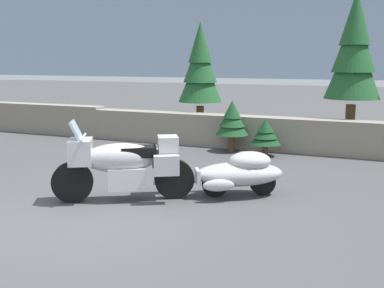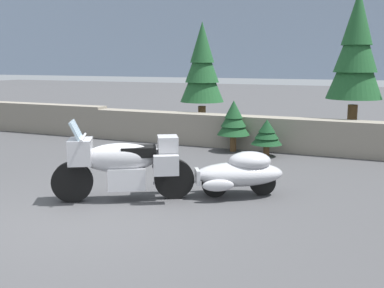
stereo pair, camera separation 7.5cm
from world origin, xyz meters
name	(u,v)px [view 1 (the left image)]	position (x,y,z in m)	size (l,w,h in m)	color
ground_plane	(89,217)	(0.00, 0.00, 0.00)	(80.00, 80.00, 0.00)	#424244
stone_guard_wall	(230,131)	(0.06, 6.24, 0.43)	(24.00, 0.59, 0.93)	gray
distant_ridgeline	(376,32)	(0.00, 96.21, 8.00)	(240.00, 80.00, 16.00)	#8C9EB7
touring_motorcycle	(123,163)	(0.02, 0.95, 0.62)	(2.05, 1.44, 1.33)	black
car_shaped_trailer	(240,172)	(1.68, 1.94, 0.41)	(2.08, 1.44, 0.76)	black
pine_tree_secondary	(200,67)	(-1.16, 7.12, 2.11)	(1.26, 1.26, 3.37)	brown
pine_tree_far_right	(354,50)	(3.00, 7.15, 2.52)	(1.39, 1.39, 4.03)	brown
pine_sapling_near	(232,120)	(0.29, 5.70, 0.81)	(0.83, 0.83, 1.29)	brown
pine_sapling_farther	(265,133)	(1.23, 5.42, 0.56)	(0.74, 0.74, 0.90)	brown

